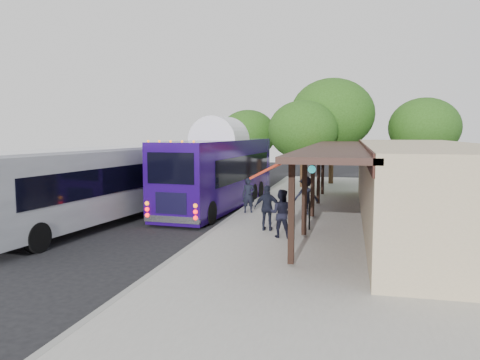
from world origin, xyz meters
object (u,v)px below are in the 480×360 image
Objects in this scene: city_bus at (89,183)px; ped_a at (249,195)px; ped_b at (281,213)px; sign_board at (309,211)px; ped_c at (268,208)px; ped_d at (306,196)px; coach_bus at (220,169)px.

ped_a is at bearing 40.14° from city_bus.
sign_board is at bearing -113.87° from ped_b.
ped_d is (1.16, 4.00, 0.00)m from ped_c.
city_bus is at bearing -177.23° from sign_board.
ped_d is (0.45, 5.10, 0.01)m from ped_b.
city_bus is 7.91m from ped_c.
ped_b is 1.31m from ped_c.
ped_a is 5.56m from ped_b.
sign_board is (0.47, -3.48, -0.15)m from ped_d.
coach_bus is 6.74× the size of ped_d.
ped_c is at bearing -163.85° from sign_board.
ped_d is 1.61× the size of sign_board.
coach_bus is 7.46m from city_bus.
ped_d is (9.03, 4.16, -0.81)m from city_bus.
city_bus is 9.97m from ped_d.
ped_c reaches higher than ped_a.
ped_a is (6.23, 4.10, -0.88)m from city_bus.
city_bus is 7.01× the size of ped_c.
ped_a is (2.05, -2.08, -1.11)m from coach_bus.
ped_a is 4.74m from sign_board.
ped_b is (4.40, -7.11, -1.05)m from coach_bus.
city_bus is at bearing -0.01° from ped_c.
ped_d is at bearing -17.29° from ped_a.
city_bus is 11.29× the size of sign_board.
ped_b is at bearing 70.00° from ped_d.
city_bus is 7.56× the size of ped_a.
ped_c is (3.69, -6.02, -1.04)m from coach_bus.
coach_bus is 7.13m from ped_c.
ped_c reaches higher than sign_board.
ped_b is 1.60× the size of sign_board.
coach_bus is at bearing 62.70° from city_bus.
coach_bus is at bearing 116.13° from ped_a.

